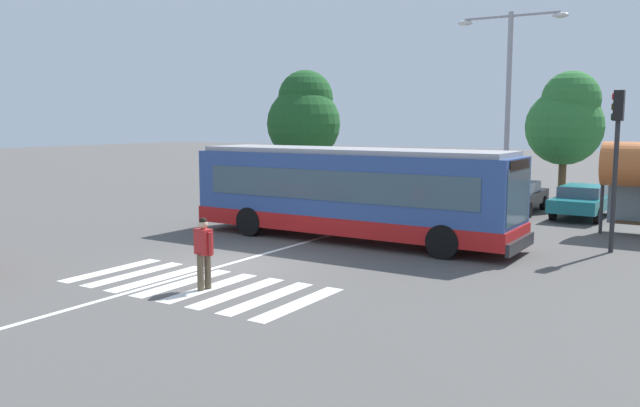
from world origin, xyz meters
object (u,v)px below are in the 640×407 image
twin_arm_street_lamp (508,93)px  parked_car_champagne (357,185)px  pedestrian_crossing_street (204,249)px  background_tree_right (566,119)px  parked_car_white (463,191)px  parked_car_black (517,195)px  traffic_light_far_corner (616,145)px  parked_car_silver (404,188)px  parked_car_teal (584,199)px  city_transit_bus (351,193)px  background_tree_left (304,116)px

twin_arm_street_lamp → parked_car_champagne: bearing=157.9°
pedestrian_crossing_street → background_tree_right: background_tree_right is taller
parked_car_white → twin_arm_street_lamp: 6.23m
parked_car_black → traffic_light_far_corner: (4.86, -7.29, 2.48)m
pedestrian_crossing_street → parked_car_silver: size_ratio=0.38×
parked_car_silver → background_tree_right: size_ratio=0.72×
parked_car_teal → background_tree_right: background_tree_right is taller
parked_car_white → traffic_light_far_corner: 10.93m
city_transit_bus → pedestrian_crossing_street: 7.50m
parked_car_champagne → background_tree_right: size_ratio=0.73×
parked_car_white → twin_arm_street_lamp: bearing=-49.8°
parked_car_teal → parked_car_champagne: bearing=177.1°
pedestrian_crossing_street → parked_car_white: pedestrian_crossing_street is taller
traffic_light_far_corner → parked_car_white: bearing=134.1°
traffic_light_far_corner → background_tree_right: 12.27m
parked_car_teal → twin_arm_street_lamp: (-2.41, -2.90, 4.25)m
parked_car_white → city_transit_bus: bearing=-91.6°
parked_car_white → background_tree_left: bearing=165.9°
traffic_light_far_corner → twin_arm_street_lamp: bearing=137.1°
traffic_light_far_corner → twin_arm_street_lamp: twin_arm_street_lamp is taller
pedestrian_crossing_street → parked_car_teal: pedestrian_crossing_street is taller
parked_car_teal → background_tree_left: size_ratio=0.67×
background_tree_left → pedestrian_crossing_street: bearing=-62.5°
city_transit_bus → twin_arm_street_lamp: twin_arm_street_lamp is taller
parked_car_champagne → background_tree_right: background_tree_right is taller
parked_car_black → parked_car_teal: bearing=-4.6°
background_tree_right → parked_car_white: bearing=-132.0°
city_transit_bus → background_tree_left: bearing=128.9°
parked_car_champagne → city_transit_bus: bearing=-62.2°
parked_car_silver → background_tree_right: background_tree_right is taller
city_transit_bus → parked_car_champagne: city_transit_bus is taller
background_tree_right → traffic_light_far_corner: bearing=-71.8°
parked_car_teal → background_tree_left: background_tree_left is taller
parked_car_teal → parked_car_white: bearing=173.8°
background_tree_left → parked_car_black: bearing=-12.9°
parked_car_black → traffic_light_far_corner: 9.10m
background_tree_left → background_tree_right: background_tree_left is taller
parked_car_champagne → parked_car_teal: size_ratio=1.00×
parked_car_champagne → parked_car_silver: (2.77, -0.39, 0.00)m
parked_car_silver → pedestrian_crossing_street: bearing=-80.8°
city_transit_bus → traffic_light_far_corner: size_ratio=2.33×
city_transit_bus → parked_car_champagne: bearing=117.8°
pedestrian_crossing_street → parked_car_silver: 17.32m
city_transit_bus → background_tree_left: 16.51m
background_tree_right → city_transit_bus: bearing=-105.5°
parked_car_white → twin_arm_street_lamp: (2.94, -3.48, 4.25)m
pedestrian_crossing_street → traffic_light_far_corner: size_ratio=0.35×
parked_car_champagne → background_tree_left: background_tree_left is taller
twin_arm_street_lamp → parked_car_silver: bearing=151.9°
parked_car_black → background_tree_left: bearing=167.1°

